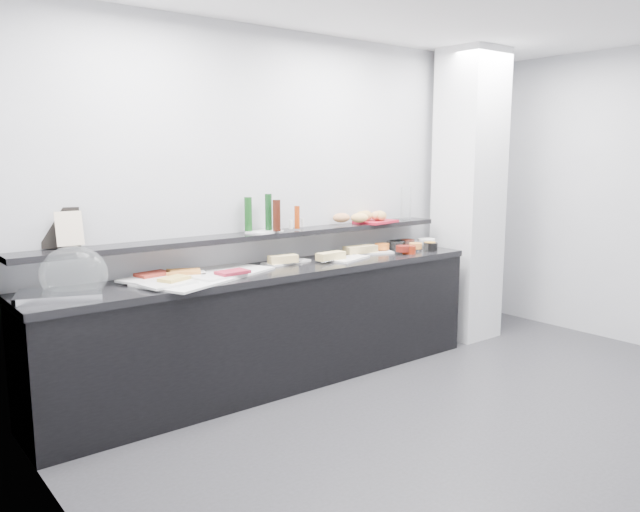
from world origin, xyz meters
TOP-DOWN VIEW (x-y plane):
  - ground at (0.00, 0.00)m, footprint 5.00×5.00m
  - back_wall at (0.00, 2.00)m, footprint 5.00×0.02m
  - column at (1.50, 1.65)m, footprint 0.50×0.50m
  - buffet_cabinet at (-0.70, 1.70)m, footprint 3.60×0.60m
  - counter_top at (-0.70, 1.70)m, footprint 3.62×0.62m
  - wall_shelf at (-0.70, 1.88)m, footprint 3.60×0.25m
  - cloche_base at (-2.24, 1.67)m, footprint 0.56×0.47m
  - cloche_dome at (-2.14, 1.72)m, footprint 0.47×0.39m
  - linen_runner at (-1.26, 1.70)m, footprint 1.10×0.82m
  - platter_meat_a at (-1.65, 1.80)m, footprint 0.40×0.34m
  - food_meat_a at (-1.59, 1.84)m, footprint 0.24×0.17m
  - platter_salmon at (-1.36, 1.79)m, footprint 0.30×0.26m
  - food_salmon at (-1.38, 1.79)m, footprint 0.27×0.23m
  - platter_cheese at (-1.60, 1.56)m, footprint 0.35×0.27m
  - food_cheese at (-1.54, 1.60)m, footprint 0.22×0.19m
  - platter_meat_b at (-1.22, 1.60)m, footprint 0.38×0.29m
  - food_meat_b at (-1.13, 1.56)m, footprint 0.23×0.15m
  - sandwich_plate_left at (-0.49, 1.83)m, footprint 0.40×0.21m
  - sandwich_food_left at (-0.56, 1.77)m, footprint 0.24×0.13m
  - tongs_left at (-0.48, 1.72)m, footprint 0.15×0.06m
  - sandwich_plate_mid at (0.01, 1.64)m, footprint 0.41×0.27m
  - sandwich_food_mid at (-0.17, 1.66)m, footprint 0.25×0.11m
  - tongs_mid at (-0.26, 1.60)m, footprint 0.16×0.04m
  - sandwich_plate_right at (0.36, 1.78)m, footprint 0.42×0.30m
  - sandwich_food_right at (0.25, 1.78)m, footprint 0.30×0.14m
  - tongs_right at (0.19, 1.75)m, footprint 0.15×0.06m
  - bowl_glass_fruit at (0.69, 1.81)m, footprint 0.16×0.16m
  - fill_glass_fruit at (0.50, 1.78)m, footprint 0.13×0.13m
  - bowl_black_jam at (0.76, 1.85)m, footprint 0.18×0.18m
  - fill_black_jam at (0.87, 1.83)m, footprint 0.16×0.16m
  - bowl_glass_cream at (0.86, 1.84)m, footprint 0.20×0.20m
  - fill_glass_cream at (1.05, 1.76)m, footprint 0.19×0.19m
  - bowl_red_jam at (0.61, 1.56)m, footprint 0.14×0.14m
  - fill_red_jam at (0.55, 1.57)m, footprint 0.13×0.13m
  - bowl_glass_salmon at (0.87, 1.61)m, footprint 0.21×0.21m
  - fill_glass_salmon at (0.76, 1.62)m, footprint 0.14×0.14m
  - bowl_black_fruit at (0.88, 1.56)m, footprint 0.14×0.14m
  - fill_black_fruit at (0.90, 1.58)m, footprint 0.11×0.11m
  - framed_print at (-2.12, 1.99)m, footprint 0.24×0.14m
  - print_art at (-2.09, 1.92)m, footprint 0.17×0.06m
  - condiment_tray at (-0.66, 1.87)m, footprint 0.30×0.24m
  - bottle_green_a at (-0.76, 1.94)m, footprint 0.06×0.06m
  - bottle_brown at (-0.59, 1.81)m, footprint 0.07×0.07m
  - bottle_green_b at (-0.60, 1.90)m, footprint 0.07×0.07m
  - bottle_hot at (-0.37, 1.84)m, footprint 0.05×0.05m
  - shaker_salt at (-0.42, 1.86)m, footprint 0.04×0.04m
  - shaker_pepper at (-0.26, 1.91)m, footprint 0.03×0.03m
  - bread_tray at (0.49, 1.85)m, footprint 0.40×0.32m
  - bread_roll_nw at (0.14, 1.91)m, footprint 0.17×0.14m
  - bread_roll_n at (0.39, 1.92)m, footprint 0.16×0.13m
  - bread_roll_ne at (0.46, 1.95)m, footprint 0.16×0.11m
  - bread_roll_sw at (0.26, 1.81)m, footprint 0.18×0.14m
  - bread_roll_s at (0.52, 1.80)m, footprint 0.14×0.12m
  - bread_roll_se at (0.50, 1.85)m, footprint 0.15×0.10m
  - bread_roll_midw at (0.39, 1.88)m, footprint 0.14×0.09m
  - bread_roll_mide at (0.55, 1.87)m, footprint 0.14×0.11m
  - carafe at (0.86, 1.85)m, footprint 0.12×0.12m

SIDE VIEW (x-z plane):
  - ground at x=0.00m, z-range 0.00..0.00m
  - buffet_cabinet at x=-0.70m, z-range 0.00..0.85m
  - counter_top at x=-0.70m, z-range 0.85..0.90m
  - linen_runner at x=-1.26m, z-range 0.90..0.91m
  - sandwich_plate_left at x=-0.49m, z-range 0.90..0.91m
  - sandwich_plate_mid at x=0.01m, z-range 0.90..0.91m
  - sandwich_plate_right at x=0.36m, z-range 0.90..0.91m
  - tongs_left at x=-0.48m, z-range 0.92..0.92m
  - tongs_mid at x=-0.26m, z-range 0.92..0.92m
  - tongs_right at x=0.19m, z-range 0.92..0.92m
  - cloche_base at x=-2.24m, z-range 0.90..0.94m
  - platter_meat_a at x=-1.65m, z-range 0.92..0.93m
  - platter_salmon at x=-1.36m, z-range 0.92..0.93m
  - platter_cheese at x=-1.60m, z-range 0.92..0.93m
  - platter_meat_b at x=-1.22m, z-range 0.92..0.93m
  - bowl_glass_fruit at x=0.69m, z-range 0.90..0.97m
  - bowl_black_jam at x=0.76m, z-range 0.90..0.97m
  - bowl_glass_cream at x=0.86m, z-range 0.90..0.97m
  - bowl_red_jam at x=0.61m, z-range 0.90..0.97m
  - bowl_glass_salmon at x=0.87m, z-range 0.90..0.97m
  - bowl_black_fruit at x=0.88m, z-range 0.90..0.97m
  - food_meat_a at x=-1.59m, z-range 0.93..0.95m
  - food_salmon at x=-1.38m, z-range 0.93..0.95m
  - food_cheese at x=-1.54m, z-range 0.93..0.95m
  - food_meat_b at x=-1.13m, z-range 0.93..0.95m
  - sandwich_food_left at x=-0.56m, z-range 0.91..0.97m
  - sandwich_food_mid at x=-0.17m, z-range 0.91..0.97m
  - sandwich_food_right at x=0.25m, z-range 0.91..0.97m
  - fill_glass_fruit at x=0.50m, z-range 0.92..0.97m
  - fill_black_jam at x=0.87m, z-range 0.92..0.97m
  - fill_glass_cream at x=1.05m, z-range 0.92..0.97m
  - fill_red_jam at x=0.55m, z-range 0.92..0.97m
  - fill_glass_salmon at x=0.76m, z-range 0.92..0.97m
  - fill_black_fruit at x=0.90m, z-range 0.92..0.97m
  - cloche_dome at x=-2.14m, z-range 0.86..1.20m
  - wall_shelf at x=-0.70m, z-range 1.11..1.15m
  - condiment_tray at x=-0.66m, z-range 1.15..1.16m
  - bread_tray at x=0.49m, z-range 1.15..1.17m
  - shaker_salt at x=-0.42m, z-range 1.16..1.23m
  - shaker_pepper at x=-0.26m, z-range 1.16..1.23m
  - bread_roll_nw at x=0.14m, z-range 1.17..1.25m
  - bread_roll_n at x=0.39m, z-range 1.17..1.25m
  - bread_roll_ne at x=0.46m, z-range 1.17..1.25m
  - bread_roll_sw at x=0.26m, z-range 1.17..1.25m
  - bread_roll_s at x=0.52m, z-range 1.17..1.25m
  - bread_roll_se at x=0.50m, z-range 1.17..1.25m
  - bread_roll_midw at x=0.39m, z-range 1.17..1.25m
  - bread_roll_mide at x=0.55m, z-range 1.17..1.25m
  - bottle_hot at x=-0.37m, z-range 1.16..1.34m
  - framed_print at x=-2.12m, z-range 1.15..1.41m
  - print_art at x=-2.09m, z-range 1.17..1.39m
  - bottle_brown at x=-0.59m, z-range 1.16..1.40m
  - bottle_green_a at x=-0.76m, z-range 1.16..1.42m
  - carafe at x=0.86m, z-range 1.15..1.45m
  - bottle_green_b at x=-0.60m, z-range 1.16..1.44m
  - back_wall at x=0.00m, z-range 0.00..2.70m
  - column at x=1.50m, z-range 0.00..2.70m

